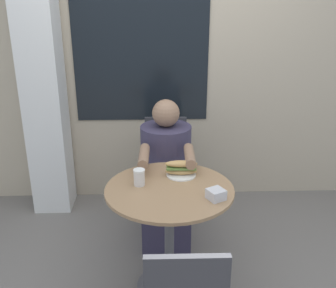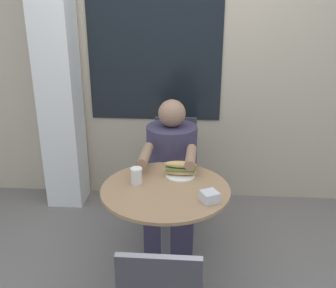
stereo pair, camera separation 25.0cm
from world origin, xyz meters
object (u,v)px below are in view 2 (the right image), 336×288
Objects in this scene: seated_diner at (172,183)px; drink_cup at (136,176)px; sandwich_on_plate at (180,169)px; diner_chair at (175,160)px; cafe_table at (166,216)px.

drink_cup is at bearing 72.81° from seated_diner.
sandwich_on_plate is 0.29m from drink_cup.
seated_diner reaches higher than diner_chair.
seated_diner is 0.65m from drink_cup.
cafe_table is 0.90× the size of diner_chair.
seated_diner reaches higher than drink_cup.
drink_cup reaches higher than cafe_table.
seated_diner is at bearing 89.64° from cafe_table.
sandwich_on_plate reaches higher than cafe_table.
seated_diner is 0.52m from sandwich_on_plate.
seated_diner is 10.87× the size of drink_cup.
cafe_table is 0.70× the size of seated_diner.
seated_diner reaches higher than cafe_table.
cafe_table is at bearing -14.74° from drink_cup.
cafe_table is at bearing 91.35° from seated_diner.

